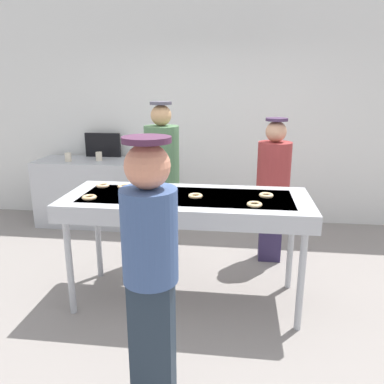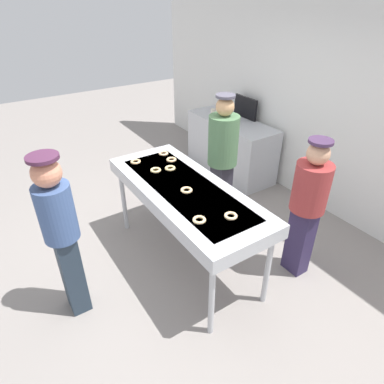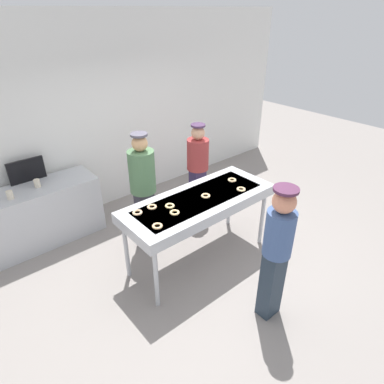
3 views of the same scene
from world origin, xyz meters
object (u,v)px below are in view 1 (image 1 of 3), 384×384
customer_waiting (151,270)px  prep_counter (99,192)px  plain_donut_1 (130,195)px  plain_donut_3 (254,204)px  menu_display (103,145)px  plain_donut_0 (103,186)px  plain_donut_5 (266,195)px  fryer_conveyor (187,205)px  plain_donut_2 (140,191)px  plain_donut_4 (124,186)px  paper_cup_0 (99,156)px  plain_donut_6 (89,197)px  plain_donut_7 (195,196)px  worker_baker (273,182)px  paper_cup_1 (68,157)px  worker_assistant (162,173)px

customer_waiting → prep_counter: customer_waiting is taller
plain_donut_1 → plain_donut_3: (1.04, -0.12, 0.00)m
prep_counter → menu_display: size_ratio=3.27×
customer_waiting → plain_donut_1: bearing=110.9°
plain_donut_0 → plain_donut_5: 1.49m
fryer_conveyor → plain_donut_2: (-0.42, 0.07, 0.09)m
plain_donut_4 → paper_cup_0: (-0.85, 1.64, -0.04)m
menu_display → plain_donut_2: bearing=-62.4°
plain_donut_0 → plain_donut_6: bearing=-87.0°
plain_donut_1 → customer_waiting: (0.45, -1.16, -0.07)m
plain_donut_4 → plain_donut_7: bearing=-18.2°
worker_baker → customer_waiting: bearing=71.6°
fryer_conveyor → plain_donut_1: size_ratio=17.32×
plain_donut_6 → plain_donut_5: bearing=9.5°
fryer_conveyor → paper_cup_1: bearing=136.9°
plain_donut_0 → paper_cup_1: (-1.03, 1.52, -0.04)m
plain_donut_4 → plain_donut_5: same height
plain_donut_7 → paper_cup_0: paper_cup_0 is taller
plain_donut_4 → fryer_conveyor: bearing=-17.5°
plain_donut_5 → paper_cup_1: bearing=146.5°
plain_donut_3 → paper_cup_1: size_ratio=1.05×
plain_donut_1 → plain_donut_5: 1.15m
plain_donut_7 → menu_display: 2.66m
plain_donut_1 → plain_donut_3: 1.04m
plain_donut_5 → plain_donut_0: bearing=174.6°
plain_donut_1 → plain_donut_6: 0.33m
plain_donut_0 → worker_baker: worker_baker is taller
plain_donut_3 → plain_donut_5: bearing=68.5°
plain_donut_1 → paper_cup_0: 2.16m
customer_waiting → menu_display: size_ratio=3.28×
plain_donut_6 → prep_counter: plain_donut_6 is taller
plain_donut_0 → plain_donut_4: size_ratio=1.00×
fryer_conveyor → plain_donut_4: plain_donut_4 is taller
plain_donut_7 → customer_waiting: customer_waiting is taller
plain_donut_0 → menu_display: 2.03m
fryer_conveyor → menu_display: menu_display is taller
worker_baker → prep_counter: (-2.29, 0.89, -0.45)m
prep_counter → paper_cup_1: bearing=-161.6°
plain_donut_7 → plain_donut_4: bearing=161.8°
worker_baker → menu_display: 2.57m
plain_donut_0 → plain_donut_2: bearing=-18.5°
plain_donut_1 → menu_display: menu_display is taller
customer_waiting → prep_counter: size_ratio=1.00×
prep_counter → plain_donut_0: bearing=-67.5°
fryer_conveyor → plain_donut_5: bearing=4.9°
plain_donut_1 → plain_donut_5: size_ratio=1.00×
plain_donut_2 → plain_donut_6: size_ratio=1.00×
menu_display → worker_assistant: bearing=-50.0°
plain_donut_4 → paper_cup_1: bearing=128.9°
plain_donut_5 → paper_cup_0: bearing=140.2°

